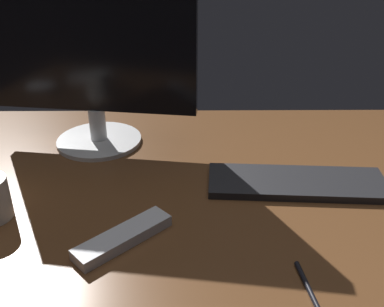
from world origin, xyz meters
TOP-DOWN VIEW (x-y plane):
  - desk at (0.00, 0.00)cm, footprint 140.00×84.00cm
  - monitor at (-19.91, 20.63)cm, footprint 50.35×21.48cm
  - keyboard at (26.33, -0.97)cm, footprint 38.52×15.03cm
  - tv_remote at (-8.56, -19.34)cm, footprint 16.89×16.29cm
  - pen at (21.59, -32.12)cm, footprint 2.23×13.25cm

SIDE VIEW (x-z plane):
  - desk at x=0.00cm, z-range 0.00..2.00cm
  - pen at x=21.59cm, z-range 2.00..2.82cm
  - keyboard at x=26.33cm, z-range 2.00..3.64cm
  - tv_remote at x=-8.56cm, z-range 2.00..4.12cm
  - monitor at x=-19.91cm, z-range 3.47..49.97cm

